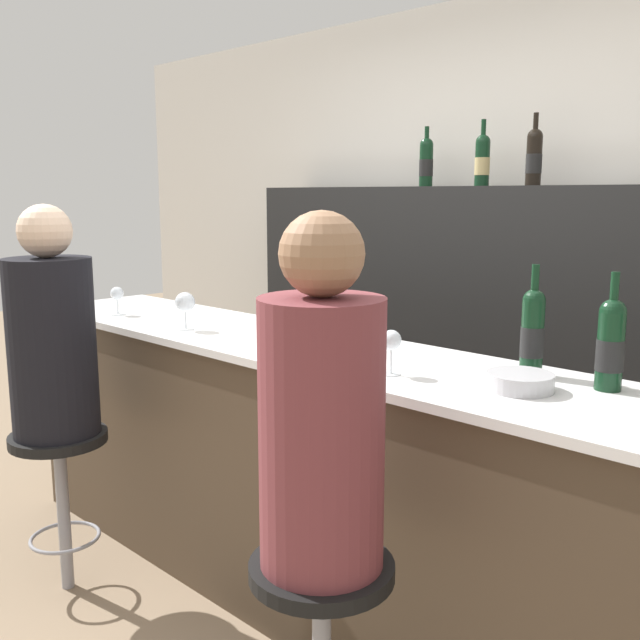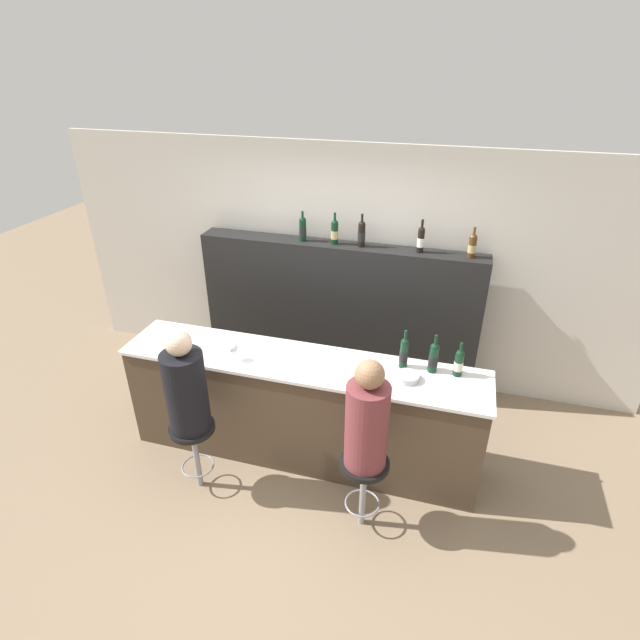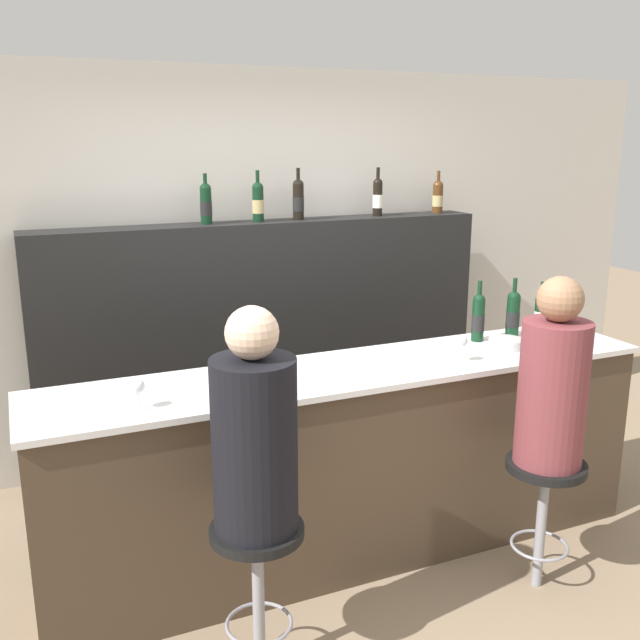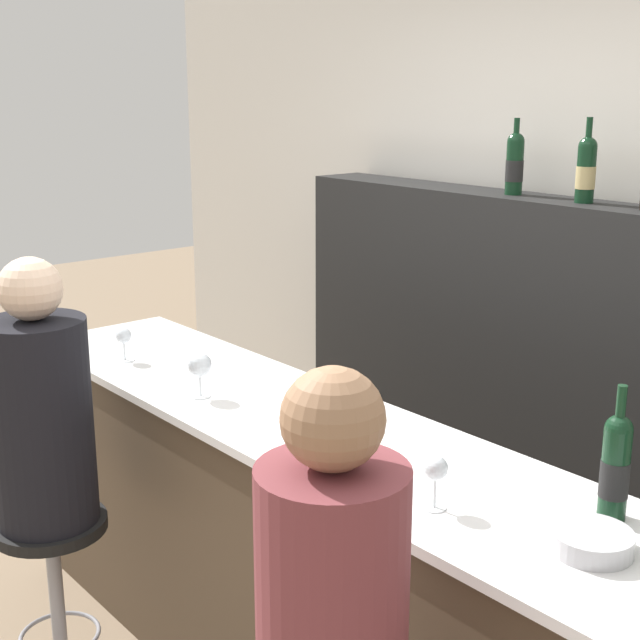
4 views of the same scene
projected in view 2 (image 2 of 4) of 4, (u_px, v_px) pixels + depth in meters
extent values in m
plane|color=#8C755B|center=(293.00, 474.00, 4.51)|extent=(16.00, 16.00, 0.00)
cube|color=beige|center=(344.00, 266.00, 5.43)|extent=(6.40, 0.05, 2.60)
cube|color=#473828|center=(302.00, 410.00, 4.51)|extent=(3.15, 0.58, 1.01)
cube|color=white|center=(300.00, 362.00, 4.27)|extent=(3.19, 0.62, 0.03)
cube|color=black|center=(338.00, 315.00, 5.47)|extent=(3.00, 0.28, 1.63)
cylinder|color=black|center=(404.00, 355.00, 4.13)|extent=(0.07, 0.07, 0.24)
cylinder|color=black|center=(404.00, 356.00, 4.13)|extent=(0.07, 0.07, 0.09)
sphere|color=black|center=(405.00, 342.00, 4.07)|extent=(0.07, 0.07, 0.07)
cylinder|color=black|center=(405.00, 336.00, 4.04)|extent=(0.02, 0.02, 0.10)
cylinder|color=black|center=(433.00, 359.00, 4.07)|extent=(0.08, 0.08, 0.23)
cylinder|color=black|center=(433.00, 361.00, 4.08)|extent=(0.08, 0.08, 0.09)
sphere|color=black|center=(435.00, 348.00, 4.02)|extent=(0.08, 0.08, 0.08)
cylinder|color=black|center=(436.00, 341.00, 3.99)|extent=(0.02, 0.02, 0.10)
cylinder|color=black|center=(458.00, 365.00, 4.03)|extent=(0.07, 0.07, 0.20)
cylinder|color=beige|center=(458.00, 366.00, 4.03)|extent=(0.07, 0.07, 0.08)
sphere|color=black|center=(460.00, 354.00, 3.98)|extent=(0.07, 0.07, 0.07)
cylinder|color=black|center=(461.00, 348.00, 3.95)|extent=(0.02, 0.02, 0.09)
cylinder|color=black|center=(303.00, 231.00, 5.12)|extent=(0.07, 0.07, 0.22)
cylinder|color=black|center=(303.00, 232.00, 5.13)|extent=(0.07, 0.07, 0.09)
sphere|color=black|center=(303.00, 220.00, 5.07)|extent=(0.07, 0.07, 0.07)
cylinder|color=black|center=(302.00, 215.00, 5.04)|extent=(0.02, 0.02, 0.08)
cylinder|color=black|center=(335.00, 234.00, 5.04)|extent=(0.07, 0.07, 0.21)
cylinder|color=tan|center=(335.00, 235.00, 5.04)|extent=(0.07, 0.07, 0.09)
sphere|color=black|center=(335.00, 223.00, 4.99)|extent=(0.07, 0.07, 0.07)
cylinder|color=black|center=(335.00, 217.00, 4.96)|extent=(0.02, 0.02, 0.09)
cylinder|color=black|center=(361.00, 236.00, 4.97)|extent=(0.07, 0.07, 0.23)
cylinder|color=black|center=(361.00, 237.00, 4.97)|extent=(0.07, 0.07, 0.09)
sphere|color=black|center=(362.00, 225.00, 4.91)|extent=(0.07, 0.07, 0.07)
cylinder|color=black|center=(362.00, 219.00, 4.88)|extent=(0.02, 0.02, 0.09)
cylinder|color=black|center=(421.00, 241.00, 4.83)|extent=(0.06, 0.06, 0.22)
cylinder|color=white|center=(421.00, 242.00, 4.83)|extent=(0.07, 0.07, 0.09)
sphere|color=black|center=(422.00, 230.00, 4.77)|extent=(0.06, 0.06, 0.06)
cylinder|color=black|center=(422.00, 224.00, 4.74)|extent=(0.02, 0.02, 0.09)
cylinder|color=#4C2D14|center=(472.00, 248.00, 4.71)|extent=(0.07, 0.07, 0.19)
cylinder|color=tan|center=(472.00, 249.00, 4.72)|extent=(0.07, 0.07, 0.08)
sphere|color=#4C2D14|center=(473.00, 238.00, 4.67)|extent=(0.07, 0.07, 0.07)
cylinder|color=#4C2D14|center=(474.00, 232.00, 4.64)|extent=(0.02, 0.02, 0.09)
cylinder|color=silver|center=(178.00, 350.00, 4.41)|extent=(0.08, 0.08, 0.00)
cylinder|color=silver|center=(178.00, 347.00, 4.39)|extent=(0.01, 0.01, 0.07)
sphere|color=silver|center=(177.00, 341.00, 4.36)|extent=(0.06, 0.06, 0.06)
cylinder|color=silver|center=(234.00, 359.00, 4.28)|extent=(0.07, 0.07, 0.00)
cylinder|color=silver|center=(234.00, 356.00, 4.26)|extent=(0.01, 0.01, 0.07)
sphere|color=silver|center=(233.00, 348.00, 4.22)|extent=(0.08, 0.08, 0.08)
cylinder|color=silver|center=(358.00, 380.00, 4.01)|extent=(0.06, 0.06, 0.00)
cylinder|color=silver|center=(358.00, 376.00, 3.99)|extent=(0.01, 0.01, 0.08)
sphere|color=silver|center=(359.00, 369.00, 3.96)|extent=(0.06, 0.06, 0.06)
cylinder|color=#B7B7BC|center=(407.00, 377.00, 4.01)|extent=(0.19, 0.19, 0.05)
cylinder|color=gray|center=(197.00, 458.00, 4.26)|extent=(0.05, 0.05, 0.62)
torus|color=gray|center=(198.00, 466.00, 4.30)|extent=(0.28, 0.28, 0.02)
cylinder|color=black|center=(192.00, 428.00, 4.10)|extent=(0.38, 0.38, 0.04)
cylinder|color=black|center=(186.00, 392.00, 3.92)|extent=(0.33, 0.33, 0.69)
sphere|color=beige|center=(178.00, 343.00, 3.71)|extent=(0.20, 0.20, 0.20)
cylinder|color=gray|center=(363.00, 495.00, 3.90)|extent=(0.05, 0.05, 0.62)
torus|color=gray|center=(362.00, 503.00, 3.95)|extent=(0.28, 0.28, 0.02)
cylinder|color=black|center=(365.00, 464.00, 3.74)|extent=(0.38, 0.38, 0.04)
cylinder|color=brown|center=(367.00, 426.00, 3.57)|extent=(0.32, 0.32, 0.69)
sphere|color=#936B4C|center=(370.00, 374.00, 3.36)|extent=(0.21, 0.21, 0.21)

